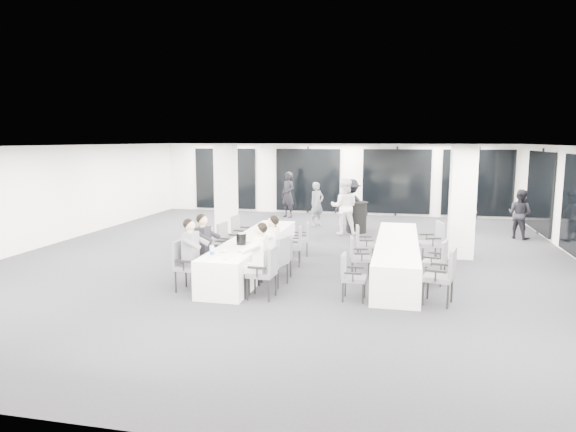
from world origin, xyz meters
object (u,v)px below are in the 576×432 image
(chair_main_right_near, at_px, (266,269))
(chair_main_right_second, at_px, (277,258))
(banquet_table_main, at_px, (254,254))
(chair_side_right_mid, at_px, (438,259))
(standing_guest_c, at_px, (351,202))
(chair_main_right_fourth, at_px, (295,243))
(standing_guest_d, at_px, (464,198))
(cocktail_table, at_px, (357,217))
(chair_side_right_far, at_px, (433,240))
(chair_main_right_far, at_px, (303,237))
(chair_main_left_second, at_px, (199,259))
(chair_side_right_near, at_px, (443,273))
(chair_main_left_near, at_px, (186,262))
(ice_bucket_near, at_px, (241,239))
(chair_side_left_mid, at_px, (358,255))
(standing_guest_a, at_px, (317,201))
(standing_guest_e, at_px, (467,200))
(standing_guest_b, at_px, (344,203))
(ice_bucket_far, at_px, (273,223))
(standing_guest_g, at_px, (288,192))
(chair_side_left_near, at_px, (350,274))
(banquet_table_side, at_px, (397,257))
(standing_guest_h, at_px, (520,211))
(chair_main_left_fourth, at_px, (228,240))
(chair_main_left_mid, at_px, (215,247))
(chair_side_left_far, at_px, (363,241))
(chair_main_left_far, at_px, (240,232))
(chair_main_right_mid, at_px, (286,253))

(chair_main_right_near, relative_size, chair_main_right_second, 0.99)
(banquet_table_main, distance_m, chair_main_right_near, 2.20)
(chair_side_right_mid, xyz_separation_m, standing_guest_c, (-2.37, 5.93, 0.44))
(chair_main_right_fourth, height_order, standing_guest_d, standing_guest_d)
(cocktail_table, height_order, chair_main_right_near, chair_main_right_near)
(chair_side_right_far, bearing_deg, chair_main_right_far, 72.73)
(chair_main_left_second, distance_m, chair_side_right_near, 4.89)
(chair_main_left_second, relative_size, standing_guest_d, 0.43)
(banquet_table_main, relative_size, chair_main_left_near, 5.01)
(banquet_table_main, height_order, ice_bucket_near, ice_bucket_near)
(chair_side_left_mid, distance_m, chair_side_right_mid, 1.66)
(standing_guest_a, distance_m, standing_guest_e, 5.09)
(chair_side_right_mid, relative_size, standing_guest_b, 0.46)
(chair_main_right_second, bearing_deg, ice_bucket_far, 29.54)
(chair_main_right_second, bearing_deg, chair_main_right_near, -166.60)
(chair_side_right_mid, height_order, standing_guest_g, standing_guest_g)
(chair_side_left_near, xyz_separation_m, standing_guest_a, (-1.97, 8.21, 0.36))
(chair_side_right_near, bearing_deg, chair_main_right_fourth, 67.91)
(chair_side_right_near, relative_size, standing_guest_g, 0.52)
(chair_side_left_mid, bearing_deg, chair_main_right_far, -147.56)
(standing_guest_b, height_order, standing_guest_c, standing_guest_b)
(banquet_table_side, bearing_deg, chair_side_left_near, -111.41)
(standing_guest_d, bearing_deg, chair_side_left_near, 51.01)
(chair_side_left_mid, relative_size, standing_guest_h, 0.52)
(banquet_table_main, height_order, standing_guest_d, standing_guest_d)
(chair_main_left_fourth, bearing_deg, chair_main_left_mid, 8.95)
(chair_main_right_second, xyz_separation_m, chair_side_left_far, (1.54, 2.43, -0.06))
(chair_main_right_near, bearing_deg, chair_side_left_far, -21.37)
(chair_main_left_far, xyz_separation_m, standing_guest_a, (1.24, 4.80, 0.29))
(chair_main_left_far, relative_size, standing_guest_b, 0.49)
(standing_guest_c, bearing_deg, chair_main_right_mid, 87.92)
(chair_main_left_near, bearing_deg, cocktail_table, 163.67)
(chair_side_right_near, distance_m, standing_guest_g, 10.93)
(chair_main_right_second, bearing_deg, chair_side_left_near, -99.29)
(chair_main_left_second, xyz_separation_m, chair_main_right_far, (1.65, 2.89, 0.00))
(banquet_table_main, xyz_separation_m, chair_main_left_fourth, (-0.83, 0.60, 0.17))
(standing_guest_e, height_order, ice_bucket_near, standing_guest_e)
(standing_guest_g, bearing_deg, ice_bucket_near, -48.78)
(chair_side_left_mid, distance_m, standing_guest_e, 7.90)
(chair_side_left_mid, height_order, standing_guest_d, standing_guest_d)
(standing_guest_e, bearing_deg, chair_side_right_far, 139.70)
(chair_main_left_far, bearing_deg, banquet_table_main, 30.08)
(chair_main_left_mid, relative_size, chair_main_right_far, 1.11)
(standing_guest_c, distance_m, standing_guest_d, 3.91)
(chair_side_left_near, height_order, standing_guest_g, standing_guest_g)
(chair_main_left_mid, bearing_deg, banquet_table_side, 93.07)
(chair_main_left_near, bearing_deg, chair_main_left_far, -175.57)
(standing_guest_c, bearing_deg, chair_side_left_far, 105.36)
(chair_main_right_near, height_order, chair_side_left_near, chair_main_right_near)
(banquet_table_main, distance_m, chair_side_right_near, 4.39)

